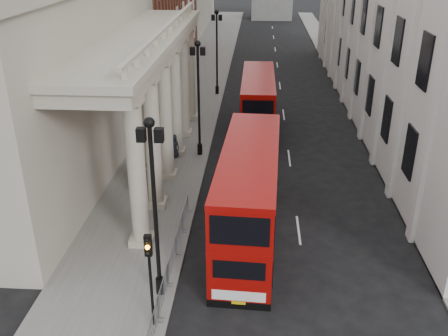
# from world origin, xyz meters

# --- Properties ---
(sidewalk_west) EXTENTS (6.00, 140.00, 0.12)m
(sidewalk_west) POSITION_xyz_m (-3.00, 30.00, 0.06)
(sidewalk_west) COLOR slate
(sidewalk_west) RESTS_ON ground
(sidewalk_east) EXTENTS (3.00, 140.00, 0.12)m
(sidewalk_east) POSITION_xyz_m (13.50, 30.00, 0.06)
(sidewalk_east) COLOR slate
(sidewalk_east) RESTS_ON ground
(kerb) EXTENTS (0.20, 140.00, 0.14)m
(kerb) POSITION_xyz_m (-0.05, 30.00, 0.07)
(kerb) COLOR slate
(kerb) RESTS_ON ground
(portico_building) EXTENTS (9.00, 28.00, 12.00)m
(portico_building) POSITION_xyz_m (-10.50, 18.00, 6.00)
(portico_building) COLOR #A69F8B
(portico_building) RESTS_ON ground
(lamp_post_south) EXTENTS (1.05, 0.44, 8.32)m
(lamp_post_south) POSITION_xyz_m (-0.60, 4.00, 4.91)
(lamp_post_south) COLOR black
(lamp_post_south) RESTS_ON sidewalk_west
(lamp_post_mid) EXTENTS (1.05, 0.44, 8.32)m
(lamp_post_mid) POSITION_xyz_m (-0.60, 20.00, 4.91)
(lamp_post_mid) COLOR black
(lamp_post_mid) RESTS_ON sidewalk_west
(lamp_post_north) EXTENTS (1.05, 0.44, 8.32)m
(lamp_post_north) POSITION_xyz_m (-0.60, 36.00, 4.91)
(lamp_post_north) COLOR black
(lamp_post_north) RESTS_ON sidewalk_west
(traffic_light) EXTENTS (0.28, 0.33, 4.30)m
(traffic_light) POSITION_xyz_m (-0.50, 1.98, 3.11)
(traffic_light) COLOR black
(traffic_light) RESTS_ON sidewalk_west
(crowd_barriers) EXTENTS (0.50, 18.75, 1.10)m
(crowd_barriers) POSITION_xyz_m (-0.35, 2.23, 0.67)
(crowd_barriers) COLOR gray
(crowd_barriers) RESTS_ON sidewalk_west
(bus_near) EXTENTS (3.36, 11.80, 5.04)m
(bus_near) POSITION_xyz_m (3.22, 9.08, 2.64)
(bus_near) COLOR #910906
(bus_near) RESTS_ON ground
(bus_far) EXTENTS (2.64, 10.74, 4.64)m
(bus_far) POSITION_xyz_m (3.59, 25.66, 2.42)
(bus_far) COLOR #990907
(bus_far) RESTS_ON ground
(pedestrian_a) EXTENTS (0.76, 0.62, 1.81)m
(pedestrian_a) POSITION_xyz_m (-3.61, 14.66, 1.03)
(pedestrian_a) COLOR black
(pedestrian_a) RESTS_ON sidewalk_west
(pedestrian_b) EXTENTS (0.99, 0.85, 1.79)m
(pedestrian_b) POSITION_xyz_m (-4.15, 14.36, 1.01)
(pedestrian_b) COLOR black
(pedestrian_b) RESTS_ON sidewalk_west
(pedestrian_c) EXTENTS (0.99, 0.80, 1.76)m
(pedestrian_c) POSITION_xyz_m (-2.39, 19.33, 1.00)
(pedestrian_c) COLOR black
(pedestrian_c) RESTS_ON sidewalk_west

